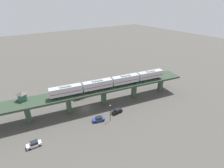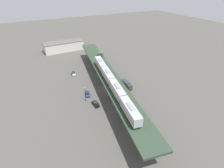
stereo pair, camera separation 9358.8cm
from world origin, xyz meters
TOP-DOWN VIEW (x-y plane):
  - ground_plane at (0.00, 0.00)m, footprint 400.00×400.00m
  - elevated_viaduct at (-0.03, -0.19)m, footprint 24.63×92.03m
  - subway_train at (-3.48, -11.38)m, footprint 11.61×49.50m
  - signal_hut at (6.29, 21.29)m, footprint 3.74×3.74m
  - street_car_white at (-10.23, 22.46)m, footprint 2.14×4.49m
  - street_car_blue at (-10.49, -0.56)m, footprint 2.94×4.73m
  - street_car_black at (-10.21, -9.32)m, footprint 2.08×4.47m
  - delivery_truck at (8.98, -2.98)m, footprint 2.42×7.20m
  - street_lamp at (-12.72, -4.34)m, footprint 0.44×0.44m
  - warehouse_building at (-4.61, 64.68)m, footprint 28.78×10.84m

SIDE VIEW (x-z plane):
  - ground_plane at x=0.00m, z-range 0.00..0.00m
  - street_car_white at x=-10.23m, z-range -0.01..1.88m
  - street_car_blue at x=-10.49m, z-range -0.01..1.88m
  - street_car_black at x=-10.21m, z-range -0.01..1.88m
  - delivery_truck at x=8.98m, z-range 0.16..3.36m
  - warehouse_building at x=-4.61m, z-range 0.01..6.81m
  - street_lamp at x=-12.72m, z-range 0.64..7.58m
  - elevated_viaduct at x=-0.03m, z-range 2.95..11.24m
  - signal_hut at x=6.29m, z-range 8.39..11.79m
  - subway_train at x=-3.48m, z-range 8.60..13.05m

